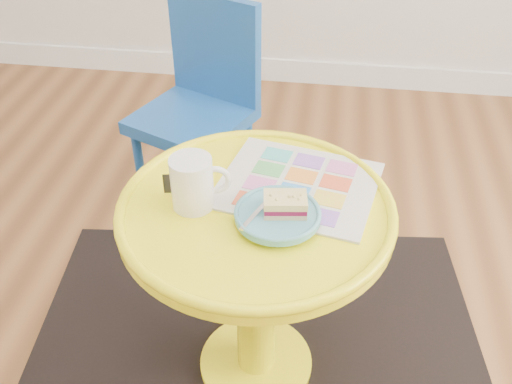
# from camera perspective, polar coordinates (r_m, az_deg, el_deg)

# --- Properties ---
(room_walls) EXTENTS (4.00, 4.00, 4.00)m
(room_walls) POSITION_cam_1_polar(r_m,az_deg,el_deg) (2.44, -20.38, 2.45)
(room_walls) COLOR silver
(room_walls) RESTS_ON ground
(rug) EXTENTS (1.41, 1.23, 0.01)m
(rug) POSITION_cam_1_polar(r_m,az_deg,el_deg) (1.69, 0.00, -16.85)
(rug) COLOR black
(rug) RESTS_ON ground
(side_table) EXTENTS (0.61, 0.61, 0.58)m
(side_table) POSITION_cam_1_polar(r_m,az_deg,el_deg) (1.37, 0.00, -6.76)
(side_table) COLOR #FEF115
(side_table) RESTS_ON ground
(chair) EXTENTS (0.45, 0.45, 0.77)m
(chair) POSITION_cam_1_polar(r_m,az_deg,el_deg) (1.96, -5.49, 9.22)
(chair) COLOR #1851A1
(chair) RESTS_ON ground
(newspaper) EXTENTS (0.40, 0.36, 0.01)m
(newspaper) POSITION_cam_1_polar(r_m,az_deg,el_deg) (1.32, 4.19, 0.73)
(newspaper) COLOR silver
(newspaper) RESTS_ON side_table
(mug) EXTENTS (0.13, 0.09, 0.12)m
(mug) POSITION_cam_1_polar(r_m,az_deg,el_deg) (1.23, -6.30, 1.06)
(mug) COLOR white
(mug) RESTS_ON side_table
(plate) EXTENTS (0.18, 0.18, 0.02)m
(plate) POSITION_cam_1_polar(r_m,az_deg,el_deg) (1.21, 2.16, -2.33)
(plate) COLOR #519DAD
(plate) RESTS_ON newspaper
(cake_slice) EXTENTS (0.10, 0.07, 0.04)m
(cake_slice) POSITION_cam_1_polar(r_m,az_deg,el_deg) (1.19, 2.94, -1.22)
(cake_slice) COLOR #D3BC8C
(cake_slice) RESTS_ON plate
(fork) EXTENTS (0.07, 0.14, 0.00)m
(fork) POSITION_cam_1_polar(r_m,az_deg,el_deg) (1.21, 0.44, -1.70)
(fork) COLOR silver
(fork) RESTS_ON plate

